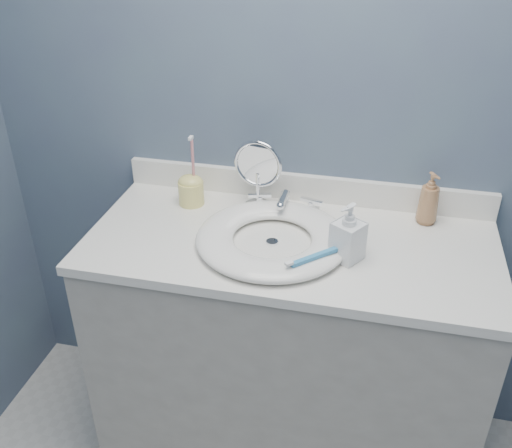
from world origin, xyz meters
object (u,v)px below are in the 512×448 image
(soap_bottle_amber, at_px, (429,198))
(toothbrush_holder, at_px, (191,189))
(soap_bottle_clear, at_px, (348,232))
(makeup_mirror, at_px, (258,172))

(soap_bottle_amber, xyz_separation_m, toothbrush_holder, (-0.75, -0.05, -0.03))
(soap_bottle_amber, bearing_deg, soap_bottle_clear, -161.40)
(makeup_mirror, relative_size, toothbrush_holder, 0.97)
(makeup_mirror, height_order, soap_bottle_clear, makeup_mirror)
(soap_bottle_clear, bearing_deg, toothbrush_holder, -169.26)
(soap_bottle_amber, relative_size, soap_bottle_clear, 0.98)
(makeup_mirror, distance_m, soap_bottle_amber, 0.54)
(soap_bottle_amber, bearing_deg, makeup_mirror, 151.97)
(toothbrush_holder, bearing_deg, makeup_mirror, 6.37)
(soap_bottle_amber, distance_m, toothbrush_holder, 0.76)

